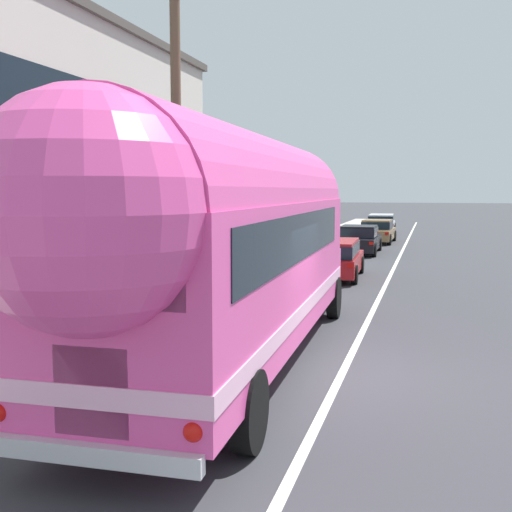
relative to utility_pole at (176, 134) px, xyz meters
The scene contains 9 objects.
ground_plane 7.24m from the utility_pole, 38.88° to the right, with size 300.00×300.00×0.00m, color #38383D.
lane_markings 9.87m from the utility_pole, 72.20° to the left, with size 3.94×80.00×0.01m.
sidewalk_slab 7.76m from the utility_pole, 94.95° to the left, with size 2.41×90.00×0.15m, color #ADA89E.
utility_pole is the anchor object (origin of this frame).
painted_bus 5.15m from the utility_pole, 56.63° to the right, with size 2.85×12.61×4.12m.
car_lead 9.02m from the utility_pole, 72.38° to the left, with size 2.13×4.35×1.37m.
car_second 17.55m from the utility_pole, 81.87° to the left, with size 1.98×4.61×1.37m.
car_third 23.99m from the utility_pole, 83.25° to the left, with size 2.01×4.58×1.37m.
car_fourth 32.55m from the utility_pole, 85.85° to the left, with size 2.13×4.76×1.37m.
Camera 1 is at (1.39, -10.18, 3.10)m, focal length 43.60 mm.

